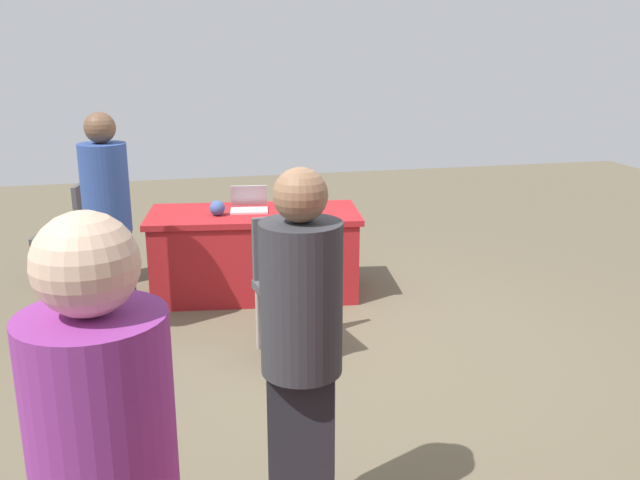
{
  "coord_description": "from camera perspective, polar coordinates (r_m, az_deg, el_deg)",
  "views": [
    {
      "loc": [
        1.14,
        4.18,
        2.13
      ],
      "look_at": [
        0.15,
        -0.02,
        0.9
      ],
      "focal_mm": 38.61,
      "sensor_mm": 36.0,
      "label": 1
    }
  ],
  "objects": [
    {
      "name": "ground_plane",
      "position": [
        4.83,
        1.83,
        -10.27
      ],
      "size": [
        14.4,
        14.4,
        0.0
      ],
      "primitive_type": "plane",
      "color": "brown"
    },
    {
      "name": "table_foreground",
      "position": [
        6.05,
        -5.42,
        -1.07
      ],
      "size": [
        1.9,
        1.04,
        0.74
      ],
      "rotation": [
        0.0,
        0.0,
        -0.14
      ],
      "color": "#AD1E23",
      "rests_on": "ground"
    },
    {
      "name": "chair_near_front",
      "position": [
        6.54,
        -20.02,
        0.94
      ],
      "size": [
        0.51,
        0.51,
        0.96
      ],
      "rotation": [
        0.0,
        0.0,
        4.52
      ],
      "color": "#9E9993",
      "rests_on": "ground"
    },
    {
      "name": "chair_aisle",
      "position": [
        4.83,
        -2.69,
        -3.03
      ],
      "size": [
        0.51,
        0.51,
        0.98
      ],
      "rotation": [
        0.0,
        0.0,
        0.18
      ],
      "color": "#9E9993",
      "rests_on": "ground"
    },
    {
      "name": "person_attendee_browsing",
      "position": [
        5.23,
        -17.21,
        1.98
      ],
      "size": [
        0.45,
        0.45,
        1.68
      ],
      "rotation": [
        0.0,
        0.0,
        3.55
      ],
      "color": "#26262D",
      "rests_on": "ground"
    },
    {
      "name": "person_organiser",
      "position": [
        2.89,
        -1.54,
        -8.58
      ],
      "size": [
        0.42,
        0.42,
        1.67
      ],
      "rotation": [
        0.0,
        0.0,
        6.01
      ],
      "color": "#26262D",
      "rests_on": "ground"
    },
    {
      "name": "laptop_silver",
      "position": [
        6.01,
        -5.9,
        2.84
      ],
      "size": [
        0.35,
        0.33,
        0.21
      ],
      "rotation": [
        0.0,
        0.0,
        -0.14
      ],
      "color": "silver",
      "rests_on": "table_foreground"
    },
    {
      "name": "yarn_ball",
      "position": [
        5.85,
        -8.5,
        2.63
      ],
      "size": [
        0.13,
        0.13,
        0.13
      ],
      "primitive_type": "sphere",
      "color": "#3F5999",
      "rests_on": "table_foreground"
    },
    {
      "name": "scissors_red",
      "position": [
        6.02,
        -0.62,
        2.6
      ],
      "size": [
        0.18,
        0.05,
        0.01
      ],
      "primitive_type": "cube",
      "rotation": [
        0.0,
        0.0,
        0.06
      ],
      "color": "red",
      "rests_on": "table_foreground"
    }
  ]
}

